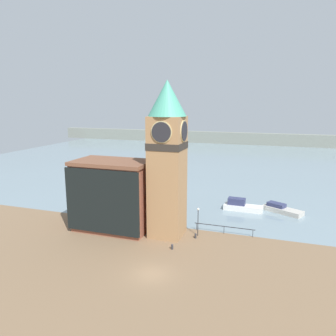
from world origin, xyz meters
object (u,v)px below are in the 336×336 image
pier_building (113,195)px  lamp_post (198,216)px  boat_far (281,209)px  mooring_bollard_far (172,246)px  clock_tower (167,156)px  boat_near (241,206)px  mooring_bollard_near (195,235)px

pier_building → lamp_post: size_ratio=2.74×
pier_building → boat_far: bearing=33.6°
mooring_bollard_far → lamp_post: bearing=68.7°
clock_tower → pier_building: (-8.07, -0.40, -5.99)m
boat_near → mooring_bollard_far: (-6.49, -17.97, -0.36)m
clock_tower → mooring_bollard_near: (3.98, 0.06, -10.63)m
pier_building → mooring_bollard_far: (10.12, -3.74, -4.64)m
boat_near → mooring_bollard_near: boat_near is taller
pier_building → lamp_post: (12.13, 1.42, -2.25)m
boat_far → pier_building: bearing=-118.3°
pier_building → boat_near: (16.61, 14.23, -4.28)m
boat_near → mooring_bollard_near: 14.51m
boat_near → lamp_post: lamp_post is taller
mooring_bollard_near → boat_far: bearing=53.5°
mooring_bollard_near → clock_tower: bearing=-179.1°
boat_far → mooring_bollard_near: size_ratio=9.65×
clock_tower → lamp_post: (4.06, 1.02, -8.24)m
boat_near → mooring_bollard_far: boat_near is taller
mooring_bollard_far → lamp_post: size_ratio=0.17×
boat_near → lamp_post: bearing=-107.1°
clock_tower → lamp_post: bearing=14.1°
pier_building → mooring_bollard_far: pier_building is taller
mooring_bollard_near → mooring_bollard_far: size_ratio=1.02×
clock_tower → mooring_bollard_near: size_ratio=29.71×
clock_tower → mooring_bollard_far: clock_tower is taller
clock_tower → mooring_bollard_far: bearing=-63.7°
mooring_bollard_near → mooring_bollard_far: mooring_bollard_near is taller
pier_building → mooring_bollard_near: bearing=2.2°
boat_far → lamp_post: bearing=-100.0°
pier_building → mooring_bollard_near: pier_building is taller
pier_building → boat_near: 22.29m
boat_near → mooring_bollard_near: bearing=-106.2°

